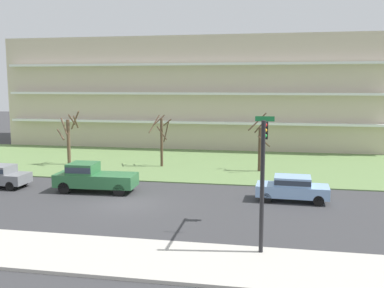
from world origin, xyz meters
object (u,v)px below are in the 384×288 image
object	(u,v)px
sedan_blue_near_left	(292,187)
tree_left	(162,138)
traffic_signal_mast	(264,157)
pickup_green_center_left	(93,177)
tree_center	(260,144)
tree_far_left	(69,137)

from	to	relation	value
sedan_blue_near_left	tree_left	bearing A→B (deg)	-38.74
traffic_signal_mast	pickup_green_center_left	bearing A→B (deg)	147.46
tree_center	pickup_green_center_left	size ratio (longest dim) A/B	0.89
pickup_green_center_left	traffic_signal_mast	world-z (taller)	traffic_signal_mast
tree_center	sedan_blue_near_left	world-z (taller)	tree_center
tree_left	traffic_signal_mast	world-z (taller)	traffic_signal_mast
tree_left	tree_center	bearing A→B (deg)	-3.83
tree_far_left	traffic_signal_mast	world-z (taller)	traffic_signal_mast
sedan_blue_near_left	pickup_green_center_left	size ratio (longest dim) A/B	0.82
tree_left	tree_center	xyz separation A→B (m)	(8.49, -0.57, -0.22)
tree_center	traffic_signal_mast	size ratio (longest dim) A/B	0.84
tree_far_left	sedan_blue_near_left	bearing A→B (deg)	-24.54
tree_far_left	tree_left	size ratio (longest dim) A/B	1.07
tree_center	traffic_signal_mast	distance (m)	16.24
tree_far_left	tree_left	xyz separation A→B (m)	(8.32, 0.68, -0.00)
tree_center	tree_left	bearing A→B (deg)	176.17
tree_center	sedan_blue_near_left	xyz separation A→B (m)	(2.27, -8.82, -1.44)
pickup_green_center_left	traffic_signal_mast	distance (m)	13.92
traffic_signal_mast	tree_far_left	bearing A→B (deg)	137.36
pickup_green_center_left	sedan_blue_near_left	bearing A→B (deg)	178.27
pickup_green_center_left	tree_left	bearing A→B (deg)	-105.91
tree_left	sedan_blue_near_left	distance (m)	14.38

